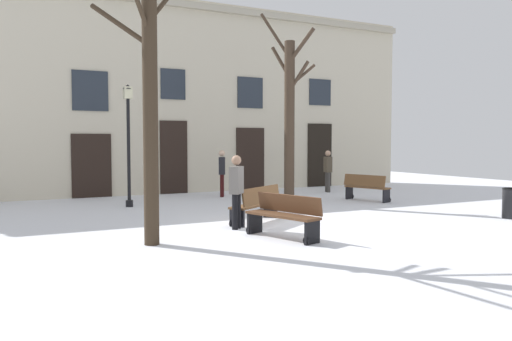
{
  "coord_description": "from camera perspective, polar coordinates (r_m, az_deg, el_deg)",
  "views": [
    {
      "loc": [
        -6.08,
        -10.25,
        1.99
      ],
      "look_at": [
        0.0,
        1.66,
        1.21
      ],
      "focal_mm": 35.59,
      "sensor_mm": 36.0,
      "label": 1
    }
  ],
  "objects": [
    {
      "name": "ground_plane",
      "position": [
        12.08,
        3.6,
        -6.17
      ],
      "size": [
        33.89,
        33.89,
        0.0
      ],
      "primitive_type": "plane",
      "color": "white"
    },
    {
      "name": "bench_back_to_back_right",
      "position": [
        17.28,
        12.31,
        -1.84
      ],
      "size": [
        0.88,
        1.65,
        0.88
      ],
      "rotation": [
        0.0,
        0.0,
        1.87
      ],
      "color": "brown",
      "rests_on": "ground"
    },
    {
      "name": "building_facade",
      "position": [
        19.76,
        -9.11,
        8.31
      ],
      "size": [
        21.18,
        0.6,
        7.37
      ],
      "color": "beige",
      "rests_on": "ground"
    },
    {
      "name": "person_crossing_plaza",
      "position": [
        11.46,
        -2.21,
        -2.02
      ],
      "size": [
        0.43,
        0.42,
        1.67
      ],
      "rotation": [
        0.0,
        0.0,
        0.78
      ],
      "color": "black",
      "rests_on": "ground"
    },
    {
      "name": "bench_near_lamp",
      "position": [
        10.45,
        3.14,
        -5.04
      ],
      "size": [
        0.96,
        1.81,
        0.89
      ],
      "rotation": [
        0.0,
        0.0,
        5.01
      ],
      "color": "#51331E",
      "rests_on": "ground"
    },
    {
      "name": "streetlamp",
      "position": [
        15.77,
        -14.15,
        4.21
      ],
      "size": [
        0.3,
        0.3,
        3.69
      ],
      "color": "black",
      "rests_on": "ground"
    },
    {
      "name": "litter_bin",
      "position": [
        14.66,
        26.85,
        -3.29
      ],
      "size": [
        0.5,
        0.5,
        0.78
      ],
      "color": "black",
      "rests_on": "ground"
    },
    {
      "name": "tree_left_of_center",
      "position": [
        9.93,
        -11.89,
        8.96
      ],
      "size": [
        1.97,
        1.95,
        6.05
      ],
      "color": "#382B1E",
      "rests_on": "ground"
    },
    {
      "name": "bench_near_center_tree",
      "position": [
        12.44,
        0.1,
        -3.76
      ],
      "size": [
        1.73,
        1.35,
        0.89
      ],
      "rotation": [
        0.0,
        0.0,
        3.72
      ],
      "color": "brown",
      "rests_on": "ground"
    },
    {
      "name": "person_near_bench",
      "position": [
        19.95,
        8.08,
        0.14
      ],
      "size": [
        0.3,
        0.42,
        1.63
      ],
      "rotation": [
        0.0,
        0.0,
        1.34
      ],
      "color": "#403D3A",
      "rests_on": "ground"
    },
    {
      "name": "tree_center",
      "position": [
        15.92,
        3.79,
        6.16
      ],
      "size": [
        1.36,
        1.69,
        6.02
      ],
      "color": "#423326",
      "rests_on": "ground"
    },
    {
      "name": "person_by_shop_door",
      "position": [
        18.15,
        -3.85,
        -0.05
      ],
      "size": [
        0.36,
        0.44,
        1.67
      ],
      "rotation": [
        0.0,
        0.0,
        1.14
      ],
      "color": "#350F0F",
      "rests_on": "ground"
    }
  ]
}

